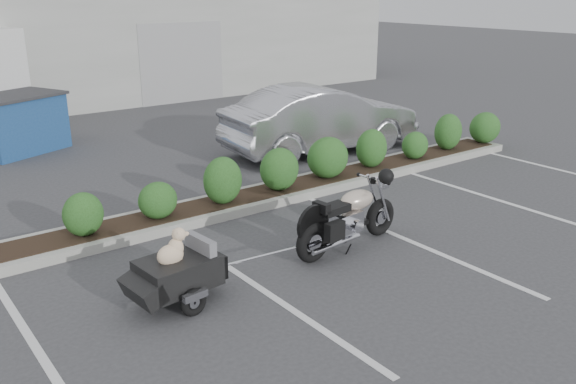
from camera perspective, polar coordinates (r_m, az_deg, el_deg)
ground at (r=9.19m, az=3.01°, el=-5.01°), size 90.00×90.00×0.00m
planter_kerb at (r=11.36m, az=-0.18°, el=0.12°), size 12.00×1.00×0.15m
building at (r=24.12m, az=-24.37°, el=13.05°), size 26.00×10.00×4.00m
motorcycle at (r=8.96m, az=5.75°, el=-2.44°), size 2.06×0.74×1.19m
pet_trailer at (r=7.55m, az=-10.33°, el=-7.35°), size 1.66×0.93×0.98m
sedan at (r=14.29m, az=3.13°, el=6.86°), size 4.80×2.01×1.54m
dumpster at (r=15.56m, az=-24.05°, el=5.91°), size 2.43×2.10×1.35m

